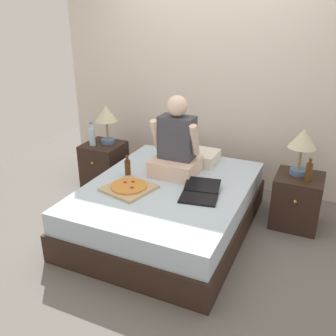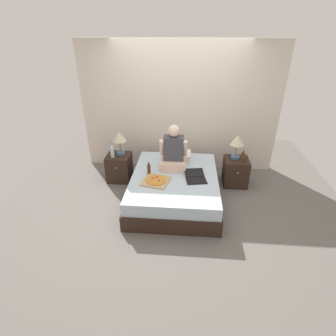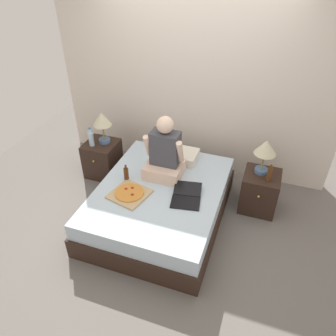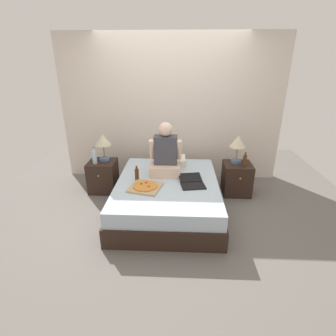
# 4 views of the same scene
# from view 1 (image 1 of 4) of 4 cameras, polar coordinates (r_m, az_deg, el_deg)

# --- Properties ---
(ground_plane) EXTENTS (5.86, 5.86, 0.00)m
(ground_plane) POSITION_cam_1_polar(r_m,az_deg,el_deg) (3.73, 0.02, -9.05)
(ground_plane) COLOR #66605B
(wall_back) EXTENTS (3.86, 0.12, 2.50)m
(wall_back) POSITION_cam_1_polar(r_m,az_deg,el_deg) (4.42, 7.15, 13.44)
(wall_back) COLOR beige
(wall_back) RESTS_ON ground
(bed) EXTENTS (1.47, 1.86, 0.47)m
(bed) POSITION_cam_1_polar(r_m,az_deg,el_deg) (3.61, 0.02, -5.96)
(bed) COLOR black
(bed) RESTS_ON ground
(nightstand_left) EXTENTS (0.44, 0.47, 0.52)m
(nightstand_left) POSITION_cam_1_polar(r_m,az_deg,el_deg) (4.56, -9.67, 0.59)
(nightstand_left) COLOR black
(nightstand_left) RESTS_ON ground
(lamp_on_left_nightstand) EXTENTS (0.26, 0.26, 0.45)m
(lamp_on_left_nightstand) POSITION_cam_1_polar(r_m,az_deg,el_deg) (4.39, -9.38, 7.80)
(lamp_on_left_nightstand) COLOR #4C6B93
(lamp_on_left_nightstand) RESTS_ON nightstand_left
(water_bottle) EXTENTS (0.07, 0.07, 0.28)m
(water_bottle) POSITION_cam_1_polar(r_m,az_deg,el_deg) (4.41, -11.51, 4.78)
(water_bottle) COLOR silver
(water_bottle) RESTS_ON nightstand_left
(nightstand_right) EXTENTS (0.44, 0.47, 0.52)m
(nightstand_right) POSITION_cam_1_polar(r_m,az_deg,el_deg) (3.87, 19.02, -4.69)
(nightstand_right) COLOR black
(nightstand_right) RESTS_ON ground
(lamp_on_right_nightstand) EXTENTS (0.26, 0.26, 0.45)m
(lamp_on_right_nightstand) POSITION_cam_1_polar(r_m,az_deg,el_deg) (3.70, 19.83, 3.78)
(lamp_on_right_nightstand) COLOR #4C6B93
(lamp_on_right_nightstand) RESTS_ON nightstand_right
(beer_bottle) EXTENTS (0.06, 0.06, 0.23)m
(beer_bottle) POSITION_cam_1_polar(r_m,az_deg,el_deg) (3.63, 20.64, -0.61)
(beer_bottle) COLOR #512D14
(beer_bottle) RESTS_ON nightstand_right
(pillow) EXTENTS (0.52, 0.34, 0.12)m
(pillow) POSITION_cam_1_polar(r_m,az_deg,el_deg) (4.03, 3.80, 1.89)
(pillow) COLOR silver
(pillow) RESTS_ON bed
(person_seated) EXTENTS (0.47, 0.40, 0.78)m
(person_seated) POSITION_cam_1_polar(r_m,az_deg,el_deg) (3.64, 1.26, 3.36)
(person_seated) COLOR beige
(person_seated) RESTS_ON bed
(laptop) EXTENTS (0.38, 0.46, 0.07)m
(laptop) POSITION_cam_1_polar(r_m,az_deg,el_deg) (3.30, 4.87, -3.96)
(laptop) COLOR black
(laptop) RESTS_ON bed
(pizza_box) EXTENTS (0.48, 0.48, 0.04)m
(pizza_box) POSITION_cam_1_polar(r_m,az_deg,el_deg) (3.42, -5.97, -2.98)
(pizza_box) COLOR tan
(pizza_box) RESTS_ON bed
(beer_bottle_on_bed) EXTENTS (0.06, 0.06, 0.22)m
(beer_bottle_on_bed) POSITION_cam_1_polar(r_m,az_deg,el_deg) (3.65, -6.17, -0.00)
(beer_bottle_on_bed) COLOR #4C2811
(beer_bottle_on_bed) RESTS_ON bed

